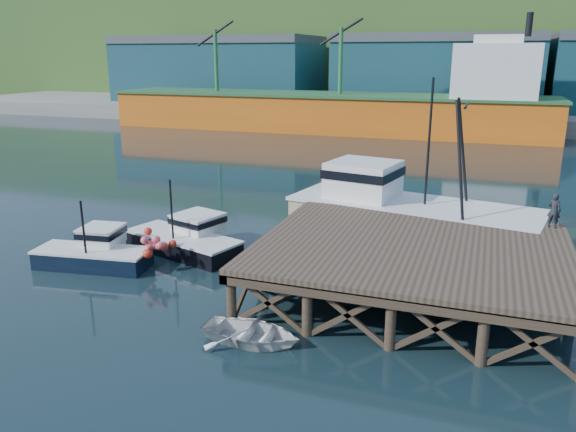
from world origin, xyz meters
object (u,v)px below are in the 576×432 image
at_px(boat_black, 187,238).
at_px(dockworker, 554,210).
at_px(boat_navy, 95,252).
at_px(dinghy, 252,333).
at_px(trawler, 407,211).

relative_size(boat_black, dockworker, 4.29).
distance_m(boat_navy, dinghy, 10.50).
bearing_deg(boat_black, trawler, 43.30).
bearing_deg(boat_black, boat_navy, -117.45).
xyz_separation_m(boat_navy, boat_black, (3.00, 3.09, 0.04)).
distance_m(trawler, dockworker, 6.93).
xyz_separation_m(trawler, dinghy, (-3.36, -12.30, -1.36)).
xyz_separation_m(boat_navy, dinghy, (9.60, -4.23, -0.30)).
height_order(boat_navy, trawler, trawler).
bearing_deg(boat_navy, dockworker, 8.72).
relative_size(boat_navy, boat_black, 0.84).
bearing_deg(dockworker, trawler, 0.76).
xyz_separation_m(dinghy, dockworker, (9.85, 10.20, 2.53)).
relative_size(dinghy, dockworker, 2.26).
relative_size(boat_navy, dockworker, 3.60).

